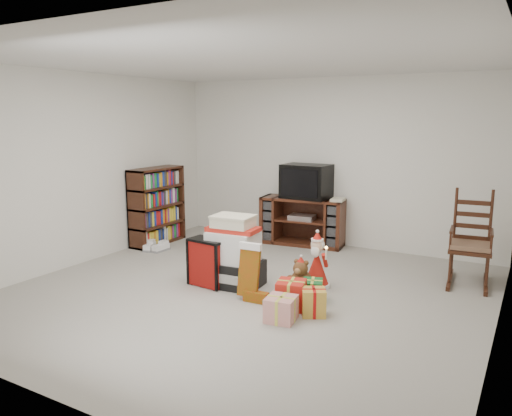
{
  "coord_description": "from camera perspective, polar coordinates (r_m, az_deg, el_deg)",
  "views": [
    {
      "loc": [
        2.72,
        -4.55,
        1.95
      ],
      "look_at": [
        -0.22,
        0.6,
        0.84
      ],
      "focal_mm": 35.0,
      "sensor_mm": 36.0,
      "label": 1
    }
  ],
  "objects": [
    {
      "name": "room",
      "position": [
        5.34,
        -1.13,
        3.05
      ],
      "size": [
        5.01,
        5.01,
        2.51
      ],
      "color": "#A39F96",
      "rests_on": "ground"
    },
    {
      "name": "rocking_chair",
      "position": [
        6.36,
        23.31,
        -4.49
      ],
      "size": [
        0.53,
        0.8,
        1.15
      ],
      "rotation": [
        0.0,
        0.0,
        0.09
      ],
      "color": "#3B1B10",
      "rests_on": "floor"
    },
    {
      "name": "santa_figurine",
      "position": [
        5.79,
        6.96,
        -6.56
      ],
      "size": [
        0.32,
        0.3,
        0.65
      ],
      "color": "#B51D13",
      "rests_on": "floor"
    },
    {
      "name": "sneaker_pair",
      "position": [
        7.44,
        -11.45,
        -4.42
      ],
      "size": [
        0.36,
        0.31,
        0.1
      ],
      "rotation": [
        0.0,
        0.0,
        0.22
      ],
      "color": "white",
      "rests_on": "floor"
    },
    {
      "name": "gift_cluster",
      "position": [
        5.16,
        4.75,
        -10.14
      ],
      "size": [
        0.55,
        0.84,
        0.25
      ],
      "color": "red",
      "rests_on": "floor"
    },
    {
      "name": "tv_stand",
      "position": [
        7.62,
        5.33,
        -1.51
      ],
      "size": [
        1.3,
        0.59,
        0.72
      ],
      "rotation": [
        0.0,
        0.0,
        0.11
      ],
      "color": "#4D2616",
      "rests_on": "floor"
    },
    {
      "name": "teddy_bear",
      "position": [
        5.62,
        5.19,
        -7.99
      ],
      "size": [
        0.25,
        0.22,
        0.37
      ],
      "color": "brown",
      "rests_on": "floor"
    },
    {
      "name": "bookshelf",
      "position": [
        7.76,
        -11.24,
        0.09
      ],
      "size": [
        0.32,
        0.96,
        1.17
      ],
      "color": "#3B1B10",
      "rests_on": "floor"
    },
    {
      "name": "crt_television",
      "position": [
        7.52,
        5.78,
        3.05
      ],
      "size": [
        0.7,
        0.52,
        0.51
      ],
      "rotation": [
        0.0,
        0.0,
        -0.03
      ],
      "color": "black",
      "rests_on": "tv_stand"
    },
    {
      "name": "gift_pile",
      "position": [
        5.77,
        -2.59,
        -5.46
      ],
      "size": [
        0.68,
        0.52,
        0.81
      ],
      "rotation": [
        0.0,
        0.0,
        0.08
      ],
      "color": "black",
      "rests_on": "floor"
    },
    {
      "name": "stocking",
      "position": [
        5.34,
        -0.8,
        -7.23
      ],
      "size": [
        0.3,
        0.14,
        0.63
      ],
      "primitive_type": null,
      "rotation": [
        0.0,
        0.0,
        0.05
      ],
      "color": "#0F6A0B",
      "rests_on": "floor"
    },
    {
      "name": "red_suitcase",
      "position": [
        5.8,
        -5.49,
        -6.18
      ],
      "size": [
        0.44,
        0.26,
        0.65
      ],
      "rotation": [
        0.0,
        0.0,
        -0.09
      ],
      "color": "maroon",
      "rests_on": "floor"
    },
    {
      "name": "mrs_claus_figurine",
      "position": [
        6.68,
        -2.1,
        -4.38
      ],
      "size": [
        0.29,
        0.27,
        0.59
      ],
      "color": "#B51D13",
      "rests_on": "floor"
    }
  ]
}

